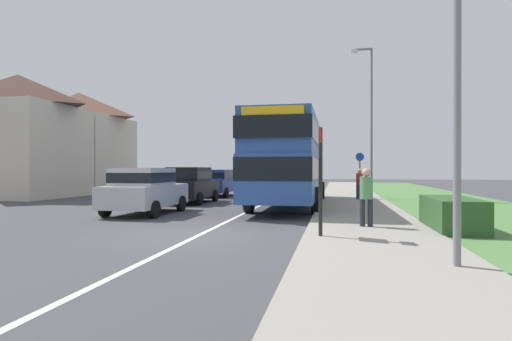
# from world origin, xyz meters

# --- Properties ---
(ground_plane) EXTENTS (120.00, 120.00, 0.00)m
(ground_plane) POSITION_xyz_m (0.00, 0.00, 0.00)
(ground_plane) COLOR #424247
(lane_marking_centre) EXTENTS (0.14, 60.00, 0.01)m
(lane_marking_centre) POSITION_xyz_m (0.00, 8.00, 0.00)
(lane_marking_centre) COLOR silver
(lane_marking_centre) RESTS_ON ground_plane
(pavement_near_side) EXTENTS (3.20, 68.00, 0.12)m
(pavement_near_side) POSITION_xyz_m (4.20, 6.00, 0.06)
(pavement_near_side) COLOR gray
(pavement_near_side) RESTS_ON ground_plane
(grass_verge_seaward) EXTENTS (6.00, 68.00, 0.08)m
(grass_verge_seaward) POSITION_xyz_m (8.50, 6.00, 0.04)
(grass_verge_seaward) COLOR #517F42
(grass_verge_seaward) RESTS_ON ground_plane
(roadside_hedge) EXTENTS (1.10, 2.67, 0.90)m
(roadside_hedge) POSITION_xyz_m (6.30, 1.64, 0.45)
(roadside_hedge) COLOR #2D5128
(roadside_hedge) RESTS_ON ground_plane
(double_decker_bus) EXTENTS (2.80, 10.83, 3.70)m
(double_decker_bus) POSITION_xyz_m (1.38, 8.35, 2.14)
(double_decker_bus) COLOR #284C93
(double_decker_bus) RESTS_ON ground_plane
(parked_car_silver) EXTENTS (2.01, 3.93, 1.69)m
(parked_car_silver) POSITION_xyz_m (-3.53, 4.21, 0.93)
(parked_car_silver) COLOR #B7B7BC
(parked_car_silver) RESTS_ON ground_plane
(parked_car_black) EXTENTS (1.94, 3.97, 1.74)m
(parked_car_black) POSITION_xyz_m (-3.61, 9.21, 0.95)
(parked_car_black) COLOR black
(parked_car_black) RESTS_ON ground_plane
(parked_car_blue) EXTENTS (1.97, 4.16, 1.62)m
(parked_car_blue) POSITION_xyz_m (-3.72, 14.24, 0.89)
(parked_car_blue) COLOR navy
(parked_car_blue) RESTS_ON ground_plane
(pedestrian_at_stop) EXTENTS (0.34, 0.34, 1.67)m
(pedestrian_at_stop) POSITION_xyz_m (4.15, 1.51, 0.98)
(pedestrian_at_stop) COLOR #23232D
(pedestrian_at_stop) RESTS_ON ground_plane
(pedestrian_walking_away) EXTENTS (0.34, 0.34, 1.67)m
(pedestrian_walking_away) POSITION_xyz_m (4.56, 11.86, 0.98)
(pedestrian_walking_away) COLOR #23232D
(pedestrian_walking_away) RESTS_ON ground_plane
(bus_stop_sign) EXTENTS (0.09, 0.52, 2.60)m
(bus_stop_sign) POSITION_xyz_m (3.00, -0.29, 1.54)
(bus_stop_sign) COLOR black
(bus_stop_sign) RESTS_ON ground_plane
(cycle_route_sign) EXTENTS (0.44, 0.08, 2.52)m
(cycle_route_sign) POSITION_xyz_m (4.61, 12.57, 1.43)
(cycle_route_sign) COLOR slate
(cycle_route_sign) RESTS_ON ground_plane
(street_lamp_mid) EXTENTS (1.14, 0.20, 8.21)m
(street_lamp_mid) POSITION_xyz_m (5.17, 13.22, 4.66)
(street_lamp_mid) COLOR slate
(street_lamp_mid) RESTS_ON ground_plane
(house_terrace_far_side) EXTENTS (6.32, 11.52, 7.24)m
(house_terrace_far_side) POSITION_xyz_m (-15.06, 14.23, 3.62)
(house_terrace_far_side) COLOR beige
(house_terrace_far_side) RESTS_ON ground_plane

